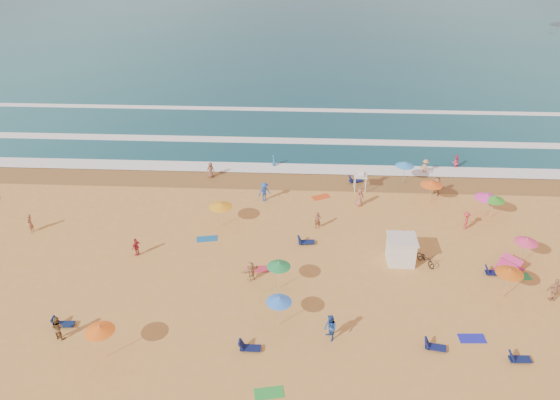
{
  "coord_description": "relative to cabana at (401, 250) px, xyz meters",
  "views": [
    {
      "loc": [
        -0.45,
        -35.17,
        25.24
      ],
      "look_at": [
        -2.45,
        6.0,
        1.5
      ],
      "focal_mm": 35.0,
      "sensor_mm": 36.0,
      "label": 1
    }
  ],
  "objects": [
    {
      "name": "cabana",
      "position": [
        0.0,
        0.0,
        0.0
      ],
      "size": [
        2.0,
        2.0,
        2.0
      ],
      "primitive_type": "cube",
      "color": "silver",
      "rests_on": "ground"
    },
    {
      "name": "cabana_roof",
      "position": [
        -0.0,
        0.0,
        1.06
      ],
      "size": [
        2.2,
        2.2,
        0.12
      ],
      "primitive_type": "cube",
      "color": "silver",
      "rests_on": "cabana"
    },
    {
      "name": "loungers",
      "position": [
        -0.14,
        -2.17,
        -0.83
      ],
      "size": [
        53.33,
        23.75,
        0.34
      ],
      "color": "#0E1F4A",
      "rests_on": "ground"
    },
    {
      "name": "beach_umbrellas",
      "position": [
        -5.66,
        0.16,
        1.09
      ],
      "size": [
        57.56,
        31.72,
        0.75
      ],
      "color": "#1A2ADE",
      "rests_on": "ground"
    },
    {
      "name": "lifeguard_stand",
      "position": [
        -2.24,
        11.34,
        0.05
      ],
      "size": [
        1.2,
        1.2,
        2.1
      ],
      "primitive_type": null,
      "color": "white",
      "rests_on": "ground"
    },
    {
      "name": "towels",
      "position": [
        -2.87,
        -1.94,
        -0.98
      ],
      "size": [
        55.06,
        24.32,
        0.03
      ],
      "color": "#E74B1C",
      "rests_on": "ground"
    },
    {
      "name": "wet_sand",
      "position": [
        -7.17,
        12.94,
        -0.99
      ],
      "size": [
        220.0,
        220.0,
        0.0
      ],
      "primitive_type": "plane",
      "color": "olive",
      "rests_on": "ground"
    },
    {
      "name": "ocean",
      "position": [
        -7.17,
        84.44,
        -1.0
      ],
      "size": [
        220.0,
        140.0,
        0.18
      ],
      "primitive_type": "cube",
      "color": "#0C4756",
      "rests_on": "ground"
    },
    {
      "name": "bicycle",
      "position": [
        1.9,
        -0.3,
        -0.5
      ],
      "size": [
        1.58,
        1.97,
        1.0
      ],
      "primitive_type": "imported",
      "rotation": [
        0.0,
        0.0,
        0.56
      ],
      "color": "black",
      "rests_on": "ground"
    },
    {
      "name": "surf_foam",
      "position": [
        -7.17,
        21.76,
        -0.9
      ],
      "size": [
        200.0,
        18.7,
        0.05
      ],
      "color": "white",
      "rests_on": "ground"
    },
    {
      "name": "beachgoers",
      "position": [
        -6.26,
        4.52,
        -0.19
      ],
      "size": [
        46.41,
        26.91,
        2.15
      ],
      "color": "#D7355B",
      "rests_on": "ground"
    },
    {
      "name": "ground",
      "position": [
        -7.17,
        0.44,
        -1.0
      ],
      "size": [
        220.0,
        220.0,
        0.0
      ],
      "primitive_type": "plane",
      "color": "gold",
      "rests_on": "ground"
    }
  ]
}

